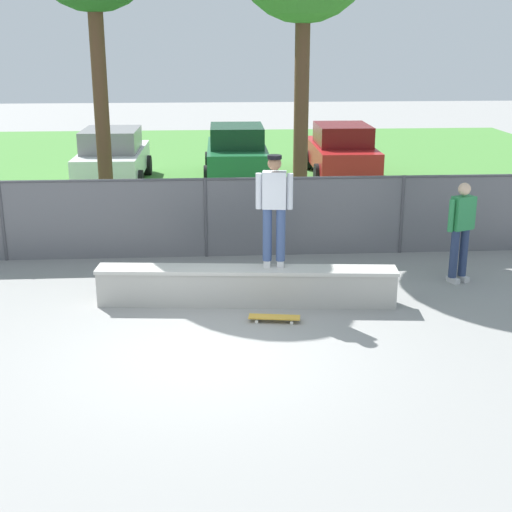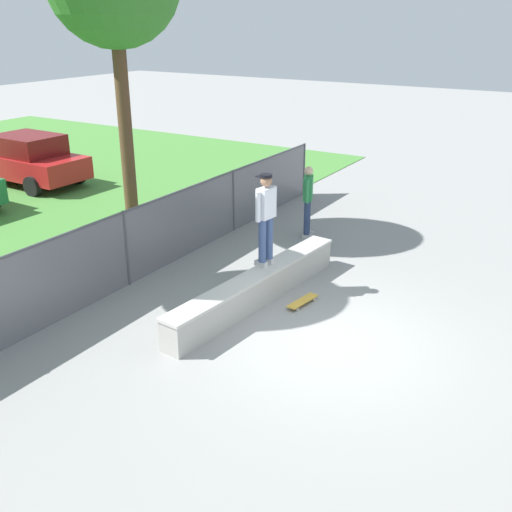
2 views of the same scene
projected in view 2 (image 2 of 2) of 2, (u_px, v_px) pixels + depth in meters
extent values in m
plane|color=gray|center=(326.00, 341.00, 10.25)|extent=(80.00, 80.00, 0.00)
cube|color=#A8A59E|center=(257.00, 289.00, 11.54)|extent=(4.92, 0.88, 0.57)
cube|color=beige|center=(257.00, 275.00, 11.42)|extent=(4.96, 0.92, 0.06)
cube|color=beige|center=(261.00, 264.00, 11.73)|extent=(0.14, 0.27, 0.10)
cube|color=beige|center=(268.00, 260.00, 11.89)|extent=(0.14, 0.27, 0.10)
cylinder|color=#384C7A|center=(262.00, 241.00, 11.53)|extent=(0.15, 0.15, 0.88)
cylinder|color=#384C7A|center=(269.00, 238.00, 11.69)|extent=(0.15, 0.15, 0.88)
cube|color=silver|center=(266.00, 203.00, 11.33)|extent=(0.40, 0.27, 0.60)
cylinder|color=silver|center=(258.00, 207.00, 11.15)|extent=(0.10, 0.10, 0.58)
cylinder|color=silver|center=(274.00, 201.00, 11.52)|extent=(0.10, 0.10, 0.58)
sphere|color=#9E7051|center=(266.00, 181.00, 11.17)|extent=(0.22, 0.22, 0.22)
cylinder|color=black|center=(266.00, 176.00, 11.13)|extent=(0.23, 0.23, 0.06)
cube|color=black|center=(261.00, 176.00, 11.21)|extent=(0.21, 0.14, 0.02)
cube|color=gold|center=(303.00, 301.00, 11.54)|extent=(0.82, 0.32, 0.02)
cube|color=#B2B2B7|center=(311.00, 297.00, 11.74)|extent=(0.08, 0.15, 0.02)
cube|color=#B2B2B7|center=(294.00, 307.00, 11.35)|extent=(0.08, 0.15, 0.02)
cylinder|color=silver|center=(314.00, 300.00, 11.70)|extent=(0.06, 0.04, 0.05)
cylinder|color=silver|center=(307.00, 297.00, 11.80)|extent=(0.06, 0.04, 0.05)
cylinder|color=silver|center=(298.00, 309.00, 11.31)|extent=(0.06, 0.04, 0.05)
cylinder|color=silver|center=(291.00, 307.00, 11.42)|extent=(0.06, 0.04, 0.05)
cylinder|color=#4C4C51|center=(126.00, 249.00, 12.14)|extent=(0.07, 0.07, 1.61)
cylinder|color=#4C4C51|center=(233.00, 201.00, 15.28)|extent=(0.07, 0.07, 1.61)
cylinder|color=#4C4C51|center=(304.00, 169.00, 18.42)|extent=(0.07, 0.07, 1.61)
cylinder|color=#4C4C51|center=(123.00, 213.00, 11.85)|extent=(15.89, 0.05, 0.05)
cube|color=slate|center=(126.00, 249.00, 12.14)|extent=(15.89, 0.01, 1.61)
cylinder|color=#513823|center=(126.00, 143.00, 14.05)|extent=(0.32, 0.32, 4.88)
cube|color=#B21E1E|center=(28.00, 164.00, 19.60)|extent=(1.86, 4.23, 0.70)
cube|color=#621010|center=(28.00, 145.00, 19.27)|extent=(1.63, 2.12, 0.64)
cylinder|color=black|center=(26.00, 165.00, 21.08)|extent=(0.23, 0.64, 0.64)
cylinder|color=black|center=(33.00, 186.00, 18.38)|extent=(0.23, 0.64, 0.64)
cylinder|color=black|center=(77.00, 174.00, 19.79)|extent=(0.23, 0.64, 0.64)
cube|color=beige|center=(308.00, 233.00, 15.21)|extent=(0.20, 0.28, 0.10)
cube|color=beige|center=(307.00, 236.00, 15.01)|extent=(0.20, 0.28, 0.10)
cylinder|color=navy|center=(307.00, 215.00, 15.03)|extent=(0.15, 0.15, 0.88)
cylinder|color=navy|center=(307.00, 218.00, 14.83)|extent=(0.15, 0.15, 0.88)
cube|color=#2D8C4C|center=(308.00, 188.00, 14.65)|extent=(0.44, 0.35, 0.60)
cylinder|color=#2D8C4C|center=(309.00, 186.00, 14.89)|extent=(0.10, 0.10, 0.58)
cylinder|color=#2D8C4C|center=(307.00, 191.00, 14.43)|extent=(0.10, 0.10, 0.58)
sphere|color=beige|center=(309.00, 171.00, 14.49)|extent=(0.22, 0.22, 0.22)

